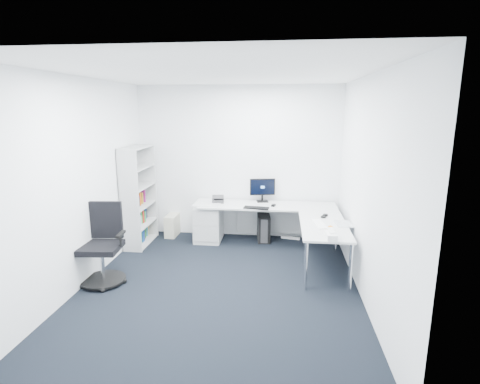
# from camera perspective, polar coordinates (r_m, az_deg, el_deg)

# --- Properties ---
(ground) EXTENTS (4.20, 4.20, 0.00)m
(ground) POSITION_cam_1_polar(r_m,az_deg,el_deg) (5.11, -3.09, -14.16)
(ground) COLOR black
(ceiling) EXTENTS (4.20, 4.20, 0.00)m
(ceiling) POSITION_cam_1_polar(r_m,az_deg,el_deg) (4.57, -3.51, 17.61)
(ceiling) COLOR white
(wall_back) EXTENTS (3.60, 0.02, 2.70)m
(wall_back) POSITION_cam_1_polar(r_m,az_deg,el_deg) (6.70, -0.26, 4.50)
(wall_back) COLOR white
(wall_back) RESTS_ON ground
(wall_front) EXTENTS (3.60, 0.02, 2.70)m
(wall_front) POSITION_cam_1_polar(r_m,az_deg,el_deg) (2.69, -10.91, -8.36)
(wall_front) COLOR white
(wall_front) RESTS_ON ground
(wall_left) EXTENTS (0.02, 4.20, 2.70)m
(wall_left) POSITION_cam_1_polar(r_m,az_deg,el_deg) (5.27, -22.99, 1.22)
(wall_left) COLOR white
(wall_left) RESTS_ON ground
(wall_right) EXTENTS (0.02, 4.20, 2.70)m
(wall_right) POSITION_cam_1_polar(r_m,az_deg,el_deg) (4.70, 18.87, 0.28)
(wall_right) COLOR white
(wall_right) RESTS_ON ground
(l_desk) EXTENTS (2.34, 1.31, 0.68)m
(l_desk) POSITION_cam_1_polar(r_m,az_deg,el_deg) (6.21, 4.05, -5.77)
(l_desk) COLOR #BBBDBD
(l_desk) RESTS_ON ground
(drawer_pedestal) EXTENTS (0.45, 0.56, 0.70)m
(drawer_pedestal) POSITION_cam_1_polar(r_m,az_deg,el_deg) (6.66, -4.80, -4.46)
(drawer_pedestal) COLOR #BBBDBD
(drawer_pedestal) RESTS_ON ground
(bookshelf) EXTENTS (0.33, 0.84, 1.69)m
(bookshelf) POSITION_cam_1_polar(r_m,az_deg,el_deg) (6.57, -15.16, -0.61)
(bookshelf) COLOR #B3B5B5
(bookshelf) RESTS_ON ground
(task_chair) EXTENTS (0.65, 0.65, 1.07)m
(task_chair) POSITION_cam_1_polar(r_m,az_deg,el_deg) (5.30, -20.45, -7.63)
(task_chair) COLOR black
(task_chair) RESTS_ON ground
(black_pc_tower) EXTENTS (0.27, 0.50, 0.47)m
(black_pc_tower) POSITION_cam_1_polar(r_m,az_deg,el_deg) (6.70, 3.60, -5.35)
(black_pc_tower) COLOR black
(black_pc_tower) RESTS_ON ground
(beige_pc_tower) EXTENTS (0.20, 0.42, 0.39)m
(beige_pc_tower) POSITION_cam_1_polar(r_m,az_deg,el_deg) (7.02, -10.27, -5.00)
(beige_pc_tower) COLOR beige
(beige_pc_tower) RESTS_ON ground
(power_strip) EXTENTS (0.34, 0.13, 0.04)m
(power_strip) POSITION_cam_1_polar(r_m,az_deg,el_deg) (6.85, 7.70, -6.92)
(power_strip) COLOR white
(power_strip) RESTS_ON ground
(monitor) EXTENTS (0.46, 0.23, 0.43)m
(monitor) POSITION_cam_1_polar(r_m,az_deg,el_deg) (6.59, 3.45, 0.31)
(monitor) COLOR black
(monitor) RESTS_ON l_desk
(black_keyboard) EXTENTS (0.43, 0.20, 0.02)m
(black_keyboard) POSITION_cam_1_polar(r_m,az_deg,el_deg) (6.19, 2.50, -2.42)
(black_keyboard) COLOR black
(black_keyboard) RESTS_ON l_desk
(mouse) EXTENTS (0.08, 0.11, 0.03)m
(mouse) POSITION_cam_1_polar(r_m,az_deg,el_deg) (6.34, 5.12, -2.03)
(mouse) COLOR black
(mouse) RESTS_ON l_desk
(desk_phone) EXTENTS (0.23, 0.23, 0.14)m
(desk_phone) POSITION_cam_1_polar(r_m,az_deg,el_deg) (6.58, -3.36, -0.98)
(desk_phone) COLOR #2E2D30
(desk_phone) RESTS_ON l_desk
(laptop) EXTENTS (0.36, 0.35, 0.23)m
(laptop) POSITION_cam_1_polar(r_m,az_deg,el_deg) (5.52, 15.57, -3.63)
(laptop) COLOR white
(laptop) RESTS_ON l_desk
(white_keyboard) EXTENTS (0.20, 0.46, 0.01)m
(white_keyboard) POSITION_cam_1_polar(r_m,az_deg,el_deg) (5.47, 12.04, -4.76)
(white_keyboard) COLOR white
(white_keyboard) RESTS_ON l_desk
(headphones) EXTENTS (0.17, 0.20, 0.05)m
(headphones) POSITION_cam_1_polar(r_m,az_deg,el_deg) (5.85, 12.74, -3.48)
(headphones) COLOR black
(headphones) RESTS_ON l_desk
(orange_fruit) EXTENTS (0.07, 0.07, 0.07)m
(orange_fruit) POSITION_cam_1_polar(r_m,az_deg,el_deg) (5.22, 13.61, -5.36)
(orange_fruit) COLOR orange
(orange_fruit) RESTS_ON l_desk
(tissue_box) EXTENTS (0.14, 0.25, 0.08)m
(tissue_box) POSITION_cam_1_polar(r_m,az_deg,el_deg) (4.89, 13.66, -6.54)
(tissue_box) COLOR white
(tissue_box) RESTS_ON l_desk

